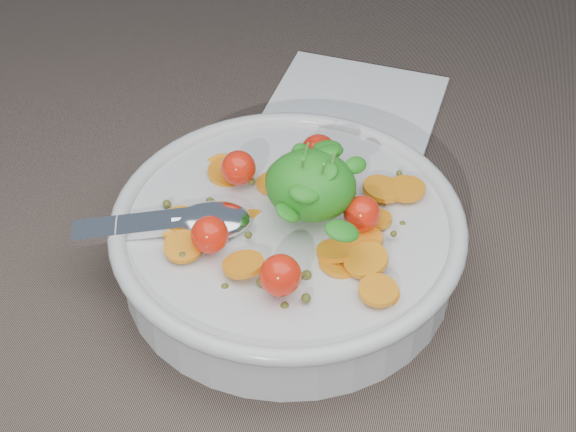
# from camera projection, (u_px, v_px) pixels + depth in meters

# --- Properties ---
(ground) EXTENTS (6.00, 6.00, 0.00)m
(ground) POSITION_uv_depth(u_px,v_px,m) (288.00, 265.00, 0.62)
(ground) COLOR brown
(ground) RESTS_ON ground
(bowl) EXTENTS (0.26, 0.24, 0.10)m
(bowl) POSITION_uv_depth(u_px,v_px,m) (288.00, 239.00, 0.60)
(bowl) COLOR silver
(bowl) RESTS_ON ground
(napkin) EXTENTS (0.15, 0.13, 0.01)m
(napkin) POSITION_uv_depth(u_px,v_px,m) (355.00, 105.00, 0.76)
(napkin) COLOR white
(napkin) RESTS_ON ground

